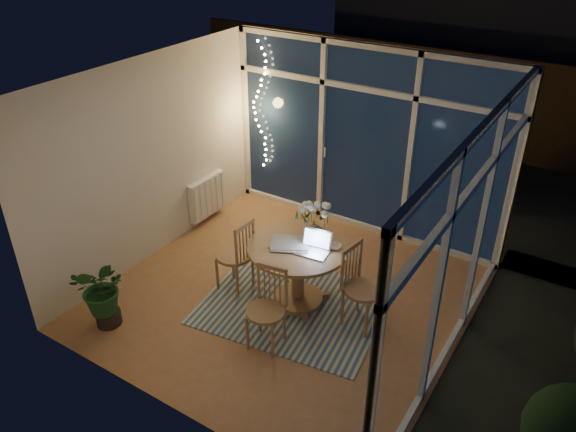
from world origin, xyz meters
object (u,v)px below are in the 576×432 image
object	(u,v)px
dining_table	(298,274)
laptop	(313,243)
chair_right	(364,288)
flower_vase	(314,229)
chair_front	(266,310)
chair_left	(234,254)
potted_plant	(104,296)

from	to	relation	value
dining_table	laptop	world-z (taller)	laptop
dining_table	chair_right	xyz separation A→B (m)	(0.81, 0.04, 0.11)
laptop	flower_vase	xyz separation A→B (m)	(-0.15, 0.29, -0.02)
chair_front	flower_vase	xyz separation A→B (m)	(-0.04, 1.04, 0.42)
dining_table	flower_vase	xyz separation A→B (m)	(0.06, 0.24, 0.50)
chair_left	potted_plant	world-z (taller)	chair_left
chair_right	potted_plant	xyz separation A→B (m)	(-2.39, -1.51, -0.12)
flower_vase	chair_left	bearing A→B (deg)	-154.28
chair_front	potted_plant	distance (m)	1.81
flower_vase	chair_right	bearing A→B (deg)	-14.96
chair_left	potted_plant	bearing A→B (deg)	-30.33
chair_right	laptop	distance (m)	0.73
chair_left	chair_right	size ratio (longest dim) A/B	0.97
potted_plant	chair_right	bearing A→B (deg)	32.23
chair_right	potted_plant	distance (m)	2.83
chair_left	chair_front	xyz separation A→B (m)	(0.89, -0.63, -0.02)
chair_left	laptop	distance (m)	1.09
laptop	flower_vase	world-z (taller)	laptop
chair_right	chair_front	distance (m)	1.10
chair_left	chair_front	world-z (taller)	chair_left
chair_right	potted_plant	size ratio (longest dim) A/B	1.32
dining_table	chair_front	xyz separation A→B (m)	(0.10, -0.80, 0.07)
chair_left	laptop	world-z (taller)	laptop
chair_left	potted_plant	xyz separation A→B (m)	(-0.79, -1.30, -0.11)
chair_front	laptop	xyz separation A→B (m)	(0.11, 0.76, 0.44)
dining_table	chair_front	bearing A→B (deg)	-83.11
chair_left	flower_vase	world-z (taller)	flower_vase
dining_table	potted_plant	distance (m)	2.16
laptop	chair_right	bearing A→B (deg)	1.21
chair_front	potted_plant	xyz separation A→B (m)	(-1.68, -0.67, -0.09)
flower_vase	laptop	bearing A→B (deg)	-62.22
dining_table	potted_plant	size ratio (longest dim) A/B	1.52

